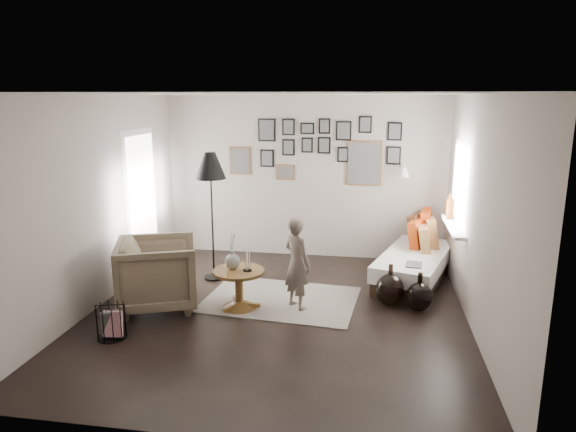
% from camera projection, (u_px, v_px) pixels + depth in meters
% --- Properties ---
extents(ground, '(4.80, 4.80, 0.00)m').
position_uv_depth(ground, '(277.00, 313.00, 6.25)').
color(ground, black).
rests_on(ground, ground).
extents(wall_back, '(4.50, 0.00, 4.50)m').
position_uv_depth(wall_back, '(304.00, 177.00, 8.26)').
color(wall_back, '#9D928A').
rests_on(wall_back, ground).
extents(wall_front, '(4.50, 0.00, 4.50)m').
position_uv_depth(wall_front, '(215.00, 280.00, 3.64)').
color(wall_front, '#9D928A').
rests_on(wall_front, ground).
extents(wall_left, '(0.00, 4.80, 4.80)m').
position_uv_depth(wall_left, '(97.00, 202.00, 6.30)').
color(wall_left, '#9D928A').
rests_on(wall_left, ground).
extents(wall_right, '(0.00, 4.80, 4.80)m').
position_uv_depth(wall_right, '(479.00, 216.00, 5.60)').
color(wall_right, '#9D928A').
rests_on(wall_right, ground).
extents(ceiling, '(4.80, 4.80, 0.00)m').
position_uv_depth(ceiling, '(276.00, 94.00, 5.66)').
color(ceiling, white).
rests_on(ceiling, wall_back).
extents(door_left, '(0.00, 2.14, 2.14)m').
position_uv_depth(door_left, '(142.00, 203.00, 7.51)').
color(door_left, white).
rests_on(door_left, wall_left).
extents(window_right, '(0.15, 1.32, 1.30)m').
position_uv_depth(window_right, '(452.00, 220.00, 6.98)').
color(window_right, white).
rests_on(window_right, wall_right).
extents(gallery_wall, '(2.74, 0.03, 1.08)m').
position_uv_depth(gallery_wall, '(322.00, 150.00, 8.09)').
color(gallery_wall, brown).
rests_on(gallery_wall, wall_back).
extents(wall_sconce, '(0.18, 0.36, 0.16)m').
position_uv_depth(wall_sconce, '(404.00, 172.00, 7.72)').
color(wall_sconce, white).
rests_on(wall_sconce, wall_back).
extents(rug, '(2.03, 1.51, 0.01)m').
position_uv_depth(rug, '(281.00, 299.00, 6.64)').
color(rug, beige).
rests_on(rug, ground).
extents(pedestal_table, '(0.63, 0.63, 0.50)m').
position_uv_depth(pedestal_table, '(239.00, 291.00, 6.34)').
color(pedestal_table, brown).
rests_on(pedestal_table, ground).
extents(vase, '(0.18, 0.18, 0.45)m').
position_uv_depth(vase, '(233.00, 258.00, 6.28)').
color(vase, black).
rests_on(vase, pedestal_table).
extents(candles, '(0.11, 0.11, 0.24)m').
position_uv_depth(candles, '(247.00, 262.00, 6.23)').
color(candles, black).
rests_on(candles, pedestal_table).
extents(daybed, '(1.30, 1.97, 0.90)m').
position_uv_depth(daybed, '(414.00, 260.00, 7.36)').
color(daybed, black).
rests_on(daybed, ground).
extents(magazine_on_daybed, '(0.24, 0.30, 0.01)m').
position_uv_depth(magazine_on_daybed, '(414.00, 265.00, 6.72)').
color(magazine_on_daybed, black).
rests_on(magazine_on_daybed, daybed).
extents(armchair, '(1.23, 1.21, 0.87)m').
position_uv_depth(armchair, '(158.00, 273.00, 6.35)').
color(armchair, brown).
rests_on(armchair, ground).
extents(armchair_cushion, '(0.50, 0.51, 0.18)m').
position_uv_depth(armchair_cushion, '(162.00, 269.00, 6.38)').
color(armchair_cushion, beige).
rests_on(armchair_cushion, armchair).
extents(floor_lamp, '(0.43, 0.43, 1.82)m').
position_uv_depth(floor_lamp, '(211.00, 171.00, 7.07)').
color(floor_lamp, black).
rests_on(floor_lamp, ground).
extents(magazine_basket, '(0.38, 0.38, 0.38)m').
position_uv_depth(magazine_basket, '(111.00, 322.00, 5.57)').
color(magazine_basket, black).
rests_on(magazine_basket, ground).
extents(demijohn_large, '(0.36, 0.36, 0.54)m').
position_uv_depth(demijohn_large, '(390.00, 289.00, 6.44)').
color(demijohn_large, black).
rests_on(demijohn_large, ground).
extents(demijohn_small, '(0.31, 0.31, 0.49)m').
position_uv_depth(demijohn_small, '(419.00, 296.00, 6.27)').
color(demijohn_small, black).
rests_on(demijohn_small, ground).
extents(child, '(0.50, 0.49, 1.17)m').
position_uv_depth(child, '(297.00, 263.00, 6.27)').
color(child, '#695C53').
rests_on(child, ground).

